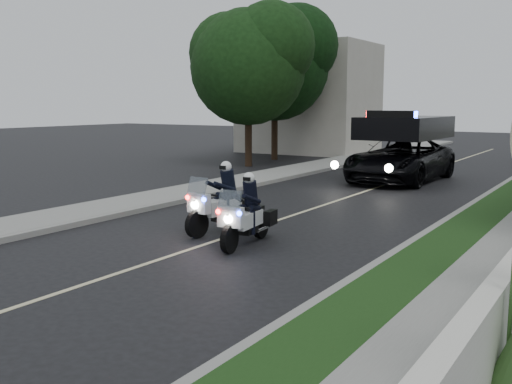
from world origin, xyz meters
TOP-DOWN VIEW (x-y plane):
  - ground at (0.00, 0.00)m, footprint 120.00×120.00m
  - curb_right at (4.10, 10.00)m, footprint 0.20×60.00m
  - grass_verge at (4.80, 10.00)m, footprint 1.20×60.00m
  - curb_left at (-4.10, 10.00)m, footprint 0.20×60.00m
  - sidewalk_left at (-5.20, 10.00)m, footprint 2.00×60.00m
  - building_far at (-10.00, 26.00)m, footprint 8.00×6.00m
  - lane_marking at (0.00, 10.00)m, footprint 0.12×50.00m
  - police_moto_left at (-0.45, 2.76)m, footprint 1.01×2.19m
  - police_moto_right at (0.83, 1.91)m, footprint 0.93×2.05m
  - police_suv at (0.11, 14.73)m, footprint 3.15×6.54m
  - bicycle at (-3.20, 25.17)m, footprint 0.72×1.71m
  - cyclist at (-3.20, 25.17)m, footprint 0.57×0.38m
  - tree_left_near at (-8.41, 16.21)m, footprint 7.44×7.44m
  - tree_left_far at (-9.13, 20.07)m, footprint 8.13×8.13m

SIDE VIEW (x-z plane):
  - ground at x=0.00m, z-range 0.00..0.00m
  - police_moto_left at x=-0.45m, z-range -0.90..0.90m
  - police_moto_right at x=0.83m, z-range -0.84..0.84m
  - police_suv at x=0.11m, z-range -1.57..1.57m
  - bicycle at x=-3.20m, z-range -0.44..0.44m
  - cyclist at x=-3.20m, z-range -0.78..0.78m
  - tree_left_near at x=-8.41m, z-range -4.87..4.87m
  - tree_left_far at x=-9.13m, z-range -5.13..5.13m
  - lane_marking at x=0.00m, z-range 0.00..0.01m
  - curb_right at x=4.10m, z-range 0.00..0.15m
  - curb_left at x=-4.10m, z-range 0.00..0.15m
  - grass_verge at x=4.80m, z-range 0.00..0.16m
  - sidewalk_left at x=-5.20m, z-range 0.00..0.16m
  - building_far at x=-10.00m, z-range 0.00..7.00m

